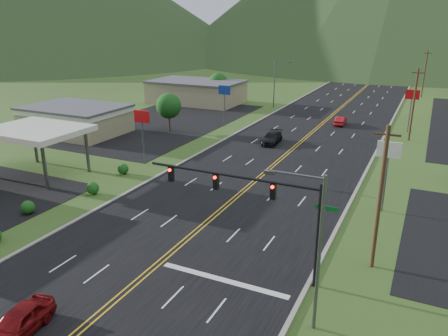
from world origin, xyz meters
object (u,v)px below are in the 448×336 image
at_px(traffic_signal, 258,199).
at_px(car_red_near, 18,323).
at_px(car_red_far, 341,121).
at_px(streetlight_east, 314,243).
at_px(car_dark_mid, 272,138).
at_px(gas_canopy, 36,132).
at_px(streetlight_west, 276,81).

xyz_separation_m(traffic_signal, car_red_near, (-9.14, -11.46, -4.56)).
bearing_deg(car_red_far, streetlight_east, 97.45).
bearing_deg(car_dark_mid, car_red_far, 63.63).
height_order(gas_canopy, car_red_near, gas_canopy).
bearing_deg(car_dark_mid, traffic_signal, -76.28).
relative_size(streetlight_west, car_red_near, 1.99).
bearing_deg(traffic_signal, streetlight_east, -40.39).
relative_size(streetlight_west, car_dark_mid, 1.76).
height_order(streetlight_east, car_red_far, streetlight_east).
distance_m(traffic_signal, car_red_far, 46.66).
distance_m(car_red_near, car_red_far, 58.01).
xyz_separation_m(car_red_near, car_dark_mid, (-0.77, 42.47, -0.03)).
relative_size(streetlight_west, car_red_far, 2.15).
relative_size(gas_canopy, car_dark_mid, 1.96).
xyz_separation_m(car_dark_mid, car_red_far, (6.28, 15.28, -0.05)).
xyz_separation_m(streetlight_west, gas_canopy, (-10.32, -48.00, -0.31)).
distance_m(traffic_signal, streetlight_west, 58.88).
height_order(traffic_signal, streetlight_west, streetlight_west).
relative_size(streetlight_east, car_red_far, 2.15).
relative_size(traffic_signal, car_red_near, 2.90).
distance_m(gas_canopy, car_dark_mid, 29.85).
xyz_separation_m(traffic_signal, car_red_far, (-3.63, 46.29, -4.64)).
relative_size(traffic_signal, gas_canopy, 1.31).
xyz_separation_m(gas_canopy, car_red_near, (19.34, -19.46, -4.10)).
bearing_deg(streetlight_west, car_dark_mid, -71.74).
height_order(car_dark_mid, car_red_far, car_dark_mid).
bearing_deg(car_red_near, car_red_far, 75.70).
height_order(traffic_signal, car_dark_mid, traffic_signal).
bearing_deg(car_red_near, gas_canopy, 125.97).
bearing_deg(gas_canopy, car_red_far, 57.01).
xyz_separation_m(streetlight_east, gas_canopy, (-33.18, 12.00, -0.31)).
height_order(gas_canopy, car_dark_mid, gas_canopy).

